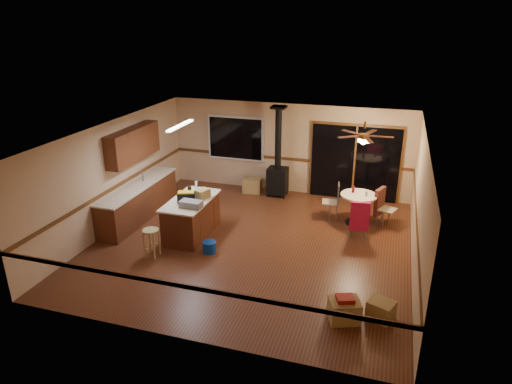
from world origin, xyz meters
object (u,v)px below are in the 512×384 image
at_px(kitchen_island, 192,217).
at_px(chair_left, 335,197).
at_px(box_corner_b, 381,310).
at_px(box_corner_a, 344,310).
at_px(dining_table, 358,204).
at_px(bar_stool, 152,243).
at_px(wood_stove, 278,172).
at_px(chair_right, 380,202).
at_px(toolbox_black, 186,197).
at_px(toolbox_grey, 191,204).
at_px(chair_near, 360,216).
at_px(blue_bucket, 209,247).
at_px(box_under_window, 252,185).

distance_m(kitchen_island, chair_left, 3.64).
bearing_deg(box_corner_b, box_corner_a, -160.05).
bearing_deg(dining_table, kitchen_island, -154.12).
relative_size(bar_stool, chair_left, 1.22).
xyz_separation_m(kitchen_island, box_corner_a, (3.86, -2.23, -0.26)).
xyz_separation_m(wood_stove, box_corner_a, (2.56, -5.28, -0.54)).
bearing_deg(chair_right, kitchen_island, -155.69).
xyz_separation_m(toolbox_black, bar_stool, (-0.36, -1.06, -0.69)).
distance_m(toolbox_grey, box_corner_a, 4.17).
bearing_deg(box_corner_a, chair_near, 90.96).
xyz_separation_m(dining_table, chair_left, (-0.60, 0.12, 0.06)).
relative_size(chair_right, box_corner_b, 1.67).
height_order(box_corner_a, box_corner_b, box_corner_a).
height_order(bar_stool, box_corner_b, bar_stool).
height_order(chair_near, box_corner_a, chair_near).
distance_m(dining_table, box_corner_b, 3.90).
bearing_deg(chair_right, toolbox_black, -154.26).
xyz_separation_m(toolbox_black, blue_bucket, (0.76, -0.54, -0.88)).
distance_m(toolbox_grey, box_under_window, 3.60).
xyz_separation_m(toolbox_grey, box_corner_b, (4.26, -1.61, -0.81)).
relative_size(toolbox_black, box_under_window, 0.76).
bearing_deg(box_under_window, box_corner_a, -57.97).
relative_size(kitchen_island, chair_left, 3.26).
height_order(kitchen_island, chair_left, chair_left).
height_order(toolbox_black, chair_near, toolbox_black).
relative_size(bar_stool, box_corner_b, 1.50).
relative_size(kitchen_island, chair_right, 2.40).
bearing_deg(chair_left, chair_near, -54.46).
xyz_separation_m(toolbox_grey, dining_table, (3.49, 2.19, -0.44)).
relative_size(wood_stove, chair_right, 3.60).
bearing_deg(chair_near, chair_left, 125.54).
bearing_deg(dining_table, box_corner_a, -87.58).
bearing_deg(kitchen_island, box_corner_a, -30.05).
distance_m(blue_bucket, box_corner_b, 3.97).
bearing_deg(toolbox_grey, chair_right, 29.87).
height_order(wood_stove, chair_left, wood_stove).
bearing_deg(dining_table, bar_stool, -143.75).
bearing_deg(box_corner_a, chair_left, 100.48).
height_order(bar_stool, blue_bucket, bar_stool).
bearing_deg(chair_near, toolbox_grey, -160.03).
relative_size(blue_bucket, box_corner_a, 0.60).
xyz_separation_m(bar_stool, box_corner_b, (4.86, -0.81, -0.15)).
xyz_separation_m(wood_stove, box_under_window, (-0.78, 0.05, -0.52)).
height_order(toolbox_black, box_corner_a, toolbox_black).
distance_m(blue_bucket, box_corner_a, 3.50).
relative_size(chair_left, box_corner_b, 1.23).
xyz_separation_m(chair_left, box_corner_b, (1.37, -3.92, -0.42)).
distance_m(kitchen_island, toolbox_grey, 0.69).
distance_m(toolbox_grey, toolbox_black, 0.35).
bearing_deg(chair_right, chair_left, -179.99).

